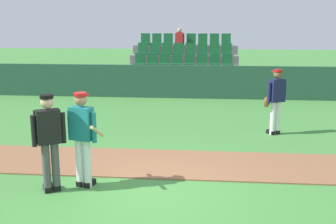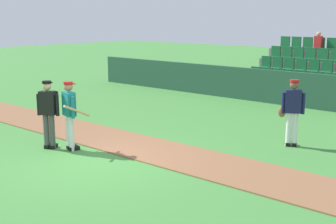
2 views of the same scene
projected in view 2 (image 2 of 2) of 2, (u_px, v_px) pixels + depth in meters
The scene contains 7 objects.
ground_plane at pixel (95, 161), 10.89m from camera, with size 80.00×80.00×0.00m, color #42843A.
infield_dirt_path at pixel (141, 147), 12.04m from camera, with size 28.00×1.82×0.03m, color brown.
dugout_fence at pixel (284, 88), 17.71m from camera, with size 20.00×0.16×1.31m, color #234C38.
stadium_bleachers at pixel (310, 80), 19.39m from camera, with size 5.00×3.80×2.70m.
batter_teal_jersey at pixel (70, 113), 11.60m from camera, with size 0.60×0.80×1.76m.
umpire_home_plate at pixel (49, 111), 11.74m from camera, with size 0.53×0.46×1.76m.
runner_navy_jersey at pixel (292, 110), 11.96m from camera, with size 0.64×0.43×1.76m.
Camera 2 is at (8.15, -6.73, 3.34)m, focal length 49.43 mm.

